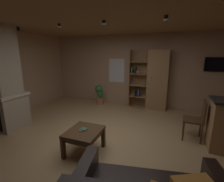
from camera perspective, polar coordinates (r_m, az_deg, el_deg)
name	(u,v)px	position (r m, az deg, el deg)	size (l,w,h in m)	color
floor	(106,140)	(3.80, -2.20, -17.10)	(6.55, 5.58, 0.02)	tan
wall_back	(135,71)	(6.01, 8.13, 7.26)	(6.67, 0.06, 2.59)	tan
ceiling	(105,17)	(3.35, -2.63, 25.06)	(6.55, 5.58, 0.02)	#8E6B47
window_pane_back	(117,71)	(6.16, 1.70, 7.37)	(0.61, 0.01, 0.89)	white
stone_fireplace	(1,84)	(4.89, -34.98, 2.12)	(0.97, 0.82, 2.59)	tan
bookshelf_cabinet	(155,80)	(5.66, 15.16, 3.69)	(1.31, 0.41, 2.04)	#997047
coffee_table	(84,135)	(3.23, -10.00, -15.23)	(0.62, 0.69, 0.47)	#4C331E
table_book_0	(83,130)	(3.18, -10.40, -13.67)	(0.12, 0.11, 0.02)	beige
table_book_1	(84,129)	(3.18, -10.12, -13.28)	(0.12, 0.10, 0.02)	#387247
dining_chair	(198,118)	(4.04, 28.43, -8.43)	(0.45, 0.45, 0.92)	#4C331E
potted_floor_plant	(100,94)	(6.07, -4.52, -0.90)	(0.30, 0.31, 0.76)	#B77051
wall_mounted_tv	(219,65)	(5.95, 34.03, 7.91)	(0.79, 0.06, 0.44)	black
track_light_spot_0	(18,29)	(4.82, -30.65, 18.73)	(0.07, 0.07, 0.09)	black
track_light_spot_1	(59,26)	(3.96, -18.44, 21.43)	(0.07, 0.07, 0.09)	black
track_light_spot_2	(104,23)	(3.44, -2.97, 23.38)	(0.07, 0.07, 0.09)	black
track_light_spot_3	(166,18)	(3.18, 18.85, 23.57)	(0.07, 0.07, 0.09)	black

